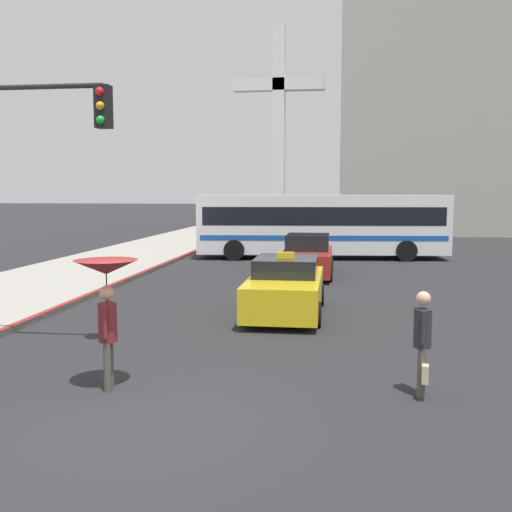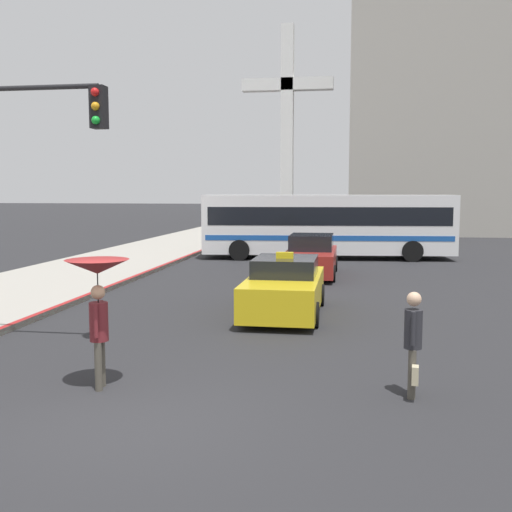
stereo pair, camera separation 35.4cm
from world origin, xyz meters
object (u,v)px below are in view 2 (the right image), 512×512
Objects in this scene: sedan_red at (311,257)px; monument_cross at (287,117)px; taxi at (285,288)px; pedestrian_with_umbrella at (98,286)px; city_bus at (327,223)px; pedestrian_man at (413,339)px.

monument_cross reaches higher than sedan_red.
pedestrian_with_umbrella is (-2.29, -6.34, 0.99)m from taxi.
pedestrian_with_umbrella reaches higher than sedan_red.
monument_cross is at bearing -81.63° from sedan_red.
taxi is at bearing 88.44° from sedan_red.
taxi is 0.37× the size of city_bus.
city_bus is (0.55, 13.42, 0.99)m from taxi.
monument_cross is at bearing -84.00° from taxi.
pedestrian_man is at bearing -179.06° from city_bus.
taxi is at bearing -84.00° from monument_cross.
pedestrian_man is at bearing 113.80° from taxi.
city_bus is 19.51m from pedestrian_man.
city_bus is at bearing -167.26° from pedestrian_man.
sedan_red is 13.89m from pedestrian_with_umbrella.
pedestrian_man is 0.11× the size of monument_cross.
city_bus is (0.35, 6.12, 0.97)m from sedan_red.
monument_cross is at bearing -8.96° from pedestrian_with_umbrella.
pedestrian_man is at bearing -80.88° from monument_cross.
taxi is 0.96× the size of sedan_red.
pedestrian_with_umbrella is at bearing 79.66° from sedan_red.
taxi reaches higher than sedan_red.
sedan_red is 2.19× the size of pedestrian_with_umbrella.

